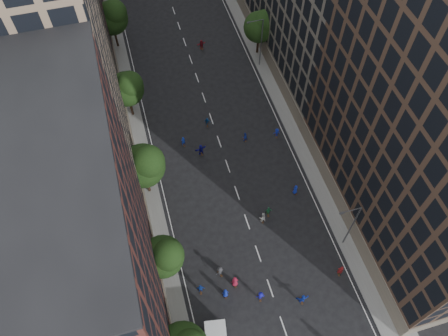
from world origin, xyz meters
name	(u,v)px	position (x,y,z in m)	size (l,w,h in m)	color
ground	(205,100)	(0.00, 40.00, 0.00)	(240.00, 240.00, 0.00)	black
sidewalk_left	(121,81)	(-12.00, 47.50, 0.07)	(4.00, 105.00, 0.15)	slate
sidewalk_right	(262,53)	(12.00, 47.50, 0.07)	(4.00, 105.00, 0.15)	slate
bldg_left_a	(66,267)	(-19.00, 11.00, 15.00)	(14.00, 22.00, 30.00)	#4F241E
bldg_left_b	(44,61)	(-19.00, 35.00, 17.00)	(14.00, 26.00, 34.00)	#92785F
tree_left_1	(164,256)	(-11.02, 13.86, 5.55)	(4.80, 4.80, 8.21)	black
tree_left_2	(144,165)	(-10.99, 25.83, 6.36)	(5.60, 5.60, 9.45)	black
tree_left_3	(127,88)	(-11.02, 39.85, 5.82)	(5.00, 5.00, 8.58)	black
tree_left_4	(112,17)	(-11.00, 55.84, 6.10)	(5.40, 5.40, 9.08)	black
tree_right_a	(261,25)	(11.38, 47.85, 5.63)	(5.00, 5.00, 8.39)	black
streetlamp_near	(351,224)	(10.37, 12.00, 5.17)	(2.64, 0.22, 9.06)	#595B60
streetlamp_far	(260,40)	(10.37, 45.00, 5.17)	(2.64, 0.22, 9.06)	#595B60
skater_0	(225,293)	(-5.29, 9.60, 0.81)	(0.79, 0.51, 1.62)	#1427A5
skater_3	(260,296)	(-1.53, 8.18, 0.78)	(1.01, 0.58, 1.57)	#1615B0
skater_4	(201,289)	(-7.90, 10.86, 0.87)	(1.02, 0.42, 1.74)	#1437A2
skater_5	(302,299)	(2.97, 6.58, 0.83)	(1.55, 0.49, 1.67)	#142FAA
skater_6	(235,282)	(-3.87, 10.56, 0.94)	(0.92, 0.60, 1.88)	maroon
skater_7	(340,270)	(8.50, 8.49, 0.93)	(0.68, 0.45, 1.87)	maroon
skater_8	(262,217)	(1.89, 17.63, 0.91)	(0.88, 0.69, 1.81)	silver
skater_9	(220,271)	(-5.21, 12.24, 0.87)	(1.12, 0.64, 1.73)	#3A3A3F
skater_10	(268,211)	(2.91, 18.32, 0.82)	(0.96, 0.40, 1.64)	#216F3F
skater_11	(201,150)	(-3.04, 30.09, 0.92)	(1.70, 0.54, 1.83)	#131191
skater_12	(295,190)	(7.42, 20.41, 0.82)	(0.80, 0.52, 1.63)	#1428AA
skater_13	(183,141)	(-5.10, 32.30, 0.83)	(0.61, 0.40, 1.67)	#1735BD
skater_14	(245,137)	(3.61, 30.75, 0.75)	(0.73, 0.57, 1.49)	#152EAF
skater_15	(277,133)	(8.29, 30.19, 0.77)	(0.99, 0.57, 1.54)	#1322A2
skater_16	(207,122)	(-0.88, 34.91, 0.78)	(0.91, 0.38, 1.56)	#114690
skater_17	(201,45)	(2.43, 51.54, 0.85)	(1.58, 0.50, 1.70)	maroon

